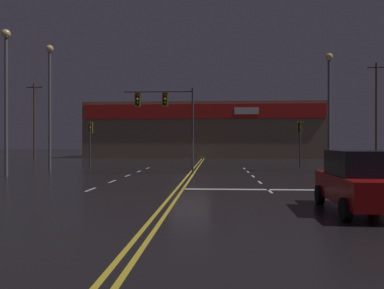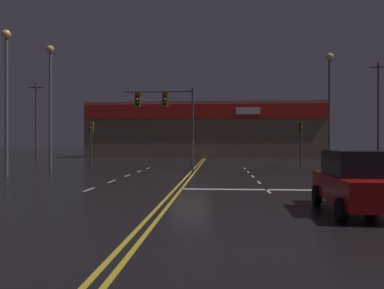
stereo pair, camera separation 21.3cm
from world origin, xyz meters
name	(u,v)px [view 2 (the right image)]	position (x,y,z in m)	size (l,w,h in m)	color
ground_plane	(189,176)	(0.00, 0.00, 0.00)	(200.00, 200.00, 0.00)	black
road_markings	(199,178)	(0.64, -1.08, 0.00)	(11.93, 60.00, 0.01)	gold
traffic_signal_median	(165,108)	(-1.85, 1.90, 4.53)	(4.86, 0.36, 5.92)	#38383D
traffic_signal_corner_northeast	(301,134)	(8.96, 9.18, 2.92)	(0.42, 0.36, 3.97)	#38383D
traffic_signal_corner_northwest	(91,134)	(-9.42, 8.72, 2.92)	(0.42, 0.36, 3.97)	#38383D
streetlight_near_left	(50,91)	(-10.78, 3.60, 6.04)	(0.56, 0.56, 9.46)	#59595E
streetlight_near_right	(330,95)	(10.05, 4.50, 5.65)	(0.56, 0.56, 8.76)	#59595E
streetlight_median_approach	(6,83)	(-11.38, -1.24, 5.88)	(0.56, 0.56, 9.18)	#59595E
parked_car	(358,181)	(6.08, -12.03, 0.95)	(2.16, 4.37, 1.88)	#9E0F0F
building_backdrop	(206,131)	(0.00, 31.33, 3.87)	(33.06, 10.23, 7.72)	#7A6651
utility_pole_row	(217,114)	(1.74, 24.93, 5.86)	(46.78, 0.26, 12.27)	#4C3828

